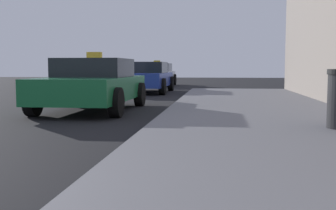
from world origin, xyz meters
name	(u,v)px	position (x,y,z in m)	size (l,w,h in m)	color
car_green	(93,84)	(0.07, 7.98, 0.65)	(2.06, 4.12, 1.43)	#196638
car_blue	(145,77)	(0.08, 15.32, 0.65)	(2.05, 4.37, 1.27)	#233899
car_white	(157,74)	(-0.39, 21.61, 0.65)	(1.95, 4.11, 1.43)	white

